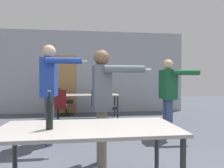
{
  "coord_description": "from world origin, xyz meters",
  "views": [
    {
      "loc": [
        -0.27,
        -1.5,
        1.19
      ],
      "look_at": [
        0.22,
        2.45,
        1.1
      ],
      "focal_mm": 32.0,
      "sensor_mm": 36.0,
      "label": 1
    }
  ],
  "objects_px": {
    "person_left_plaid": "(168,90)",
    "person_center_tall": "(50,84)",
    "person_far_watching": "(103,96)",
    "office_chair_mid_tucked": "(64,103)",
    "office_chair_side_rolled": "(103,109)",
    "beer_bottle": "(49,111)",
    "office_chair_near_pushed": "(58,108)"
  },
  "relations": [
    {
      "from": "person_left_plaid",
      "to": "person_center_tall",
      "type": "xyz_separation_m",
      "value": [
        -2.38,
        -0.25,
        0.14
      ]
    },
    {
      "from": "person_far_watching",
      "to": "person_center_tall",
      "type": "bearing_deg",
      "value": -142.87
    },
    {
      "from": "person_left_plaid",
      "to": "person_far_watching",
      "type": "distance_m",
      "value": 1.97
    },
    {
      "from": "office_chair_mid_tucked",
      "to": "office_chair_side_rolled",
      "type": "distance_m",
      "value": 2.03
    },
    {
      "from": "office_chair_mid_tucked",
      "to": "beer_bottle",
      "type": "xyz_separation_m",
      "value": [
        0.44,
        -5.0,
        0.49
      ]
    },
    {
      "from": "office_chair_mid_tucked",
      "to": "person_center_tall",
      "type": "bearing_deg",
      "value": 0.63
    },
    {
      "from": "office_chair_side_rolled",
      "to": "person_far_watching",
      "type": "bearing_deg",
      "value": -36.95
    },
    {
      "from": "office_chair_mid_tucked",
      "to": "person_left_plaid",
      "type": "bearing_deg",
      "value": 39.98
    },
    {
      "from": "office_chair_mid_tucked",
      "to": "office_chair_near_pushed",
      "type": "distance_m",
      "value": 1.57
    },
    {
      "from": "office_chair_side_rolled",
      "to": "office_chair_near_pushed",
      "type": "distance_m",
      "value": 1.17
    },
    {
      "from": "person_center_tall",
      "to": "office_chair_near_pushed",
      "type": "xyz_separation_m",
      "value": [
        -0.08,
        1.5,
        -0.66
      ]
    },
    {
      "from": "person_left_plaid",
      "to": "beer_bottle",
      "type": "xyz_separation_m",
      "value": [
        -2.04,
        -2.17,
        -0.06
      ]
    },
    {
      "from": "person_far_watching",
      "to": "beer_bottle",
      "type": "height_order",
      "value": "person_far_watching"
    },
    {
      "from": "office_chair_side_rolled",
      "to": "beer_bottle",
      "type": "bearing_deg",
      "value": -44.94
    },
    {
      "from": "person_far_watching",
      "to": "beer_bottle",
      "type": "distance_m",
      "value": 1.05
    },
    {
      "from": "person_center_tall",
      "to": "office_chair_side_rolled",
      "type": "height_order",
      "value": "person_center_tall"
    },
    {
      "from": "office_chair_near_pushed",
      "to": "person_left_plaid",
      "type": "bearing_deg",
      "value": -30.83
    },
    {
      "from": "person_far_watching",
      "to": "office_chair_near_pushed",
      "type": "relative_size",
      "value": 1.69
    },
    {
      "from": "beer_bottle",
      "to": "person_far_watching",
      "type": "bearing_deg",
      "value": 58.28
    },
    {
      "from": "office_chair_near_pushed",
      "to": "office_chair_side_rolled",
      "type": "bearing_deg",
      "value": -7.69
    },
    {
      "from": "person_left_plaid",
      "to": "office_chair_side_rolled",
      "type": "height_order",
      "value": "person_left_plaid"
    },
    {
      "from": "person_left_plaid",
      "to": "beer_bottle",
      "type": "bearing_deg",
      "value": -41.28
    },
    {
      "from": "person_left_plaid",
      "to": "office_chair_side_rolled",
      "type": "relative_size",
      "value": 1.78
    },
    {
      "from": "beer_bottle",
      "to": "person_left_plaid",
      "type": "bearing_deg",
      "value": 46.78
    },
    {
      "from": "person_left_plaid",
      "to": "person_center_tall",
      "type": "relative_size",
      "value": 0.88
    },
    {
      "from": "person_left_plaid",
      "to": "beer_bottle",
      "type": "distance_m",
      "value": 2.98
    },
    {
      "from": "person_left_plaid",
      "to": "office_chair_near_pushed",
      "type": "bearing_deg",
      "value": -115.03
    },
    {
      "from": "beer_bottle",
      "to": "office_chair_near_pushed",
      "type": "bearing_deg",
      "value": 96.95
    },
    {
      "from": "person_left_plaid",
      "to": "office_chair_side_rolled",
      "type": "bearing_deg",
      "value": -130.22
    },
    {
      "from": "office_chair_mid_tucked",
      "to": "office_chair_near_pushed",
      "type": "relative_size",
      "value": 0.96
    },
    {
      "from": "person_center_tall",
      "to": "beer_bottle",
      "type": "height_order",
      "value": "person_center_tall"
    },
    {
      "from": "beer_bottle",
      "to": "office_chair_mid_tucked",
      "type": "bearing_deg",
      "value": 95.07
    }
  ]
}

